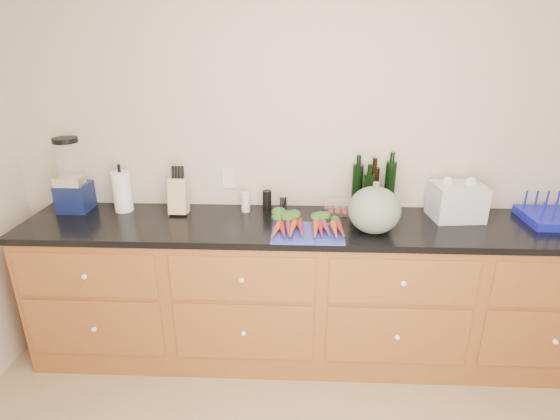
{
  "coord_description": "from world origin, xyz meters",
  "views": [
    {
      "loc": [
        -0.14,
        -1.15,
        1.97
      ],
      "look_at": [
        -0.24,
        1.2,
        1.06
      ],
      "focal_mm": 28.0,
      "sensor_mm": 36.0,
      "label": 1
    }
  ],
  "objects_px": {
    "cutting_board": "(307,233)",
    "knife_block": "(179,196)",
    "tomato_box": "(337,208)",
    "dish_rack": "(559,216)",
    "blender_appliance": "(72,179)",
    "carrots": "(307,224)",
    "paper_towel": "(122,191)",
    "squash": "(374,210)"
  },
  "relations": [
    {
      "from": "squash",
      "to": "knife_block",
      "type": "distance_m",
      "value": 1.22
    },
    {
      "from": "cutting_board",
      "to": "tomato_box",
      "type": "height_order",
      "value": "tomato_box"
    },
    {
      "from": "paper_towel",
      "to": "dish_rack",
      "type": "distance_m",
      "value": 2.72
    },
    {
      "from": "tomato_box",
      "to": "cutting_board",
      "type": "bearing_deg",
      "value": -120.65
    },
    {
      "from": "carrots",
      "to": "squash",
      "type": "relative_size",
      "value": 1.44
    },
    {
      "from": "carrots",
      "to": "knife_block",
      "type": "relative_size",
      "value": 1.91
    },
    {
      "from": "cutting_board",
      "to": "tomato_box",
      "type": "distance_m",
      "value": 0.39
    },
    {
      "from": "carrots",
      "to": "paper_towel",
      "type": "xyz_separation_m",
      "value": [
        -1.19,
        0.27,
        0.09
      ]
    },
    {
      "from": "cutting_board",
      "to": "paper_towel",
      "type": "bearing_deg",
      "value": 164.9
    },
    {
      "from": "dish_rack",
      "to": "knife_block",
      "type": "bearing_deg",
      "value": 178.54
    },
    {
      "from": "blender_appliance",
      "to": "tomato_box",
      "type": "distance_m",
      "value": 1.71
    },
    {
      "from": "knife_block",
      "to": "tomato_box",
      "type": "distance_m",
      "value": 1.01
    },
    {
      "from": "cutting_board",
      "to": "dish_rack",
      "type": "distance_m",
      "value": 1.55
    },
    {
      "from": "blender_appliance",
      "to": "knife_block",
      "type": "height_order",
      "value": "blender_appliance"
    },
    {
      "from": "knife_block",
      "to": "dish_rack",
      "type": "bearing_deg",
      "value": -1.46
    },
    {
      "from": "blender_appliance",
      "to": "carrots",
      "type": "bearing_deg",
      "value": -10.15
    },
    {
      "from": "tomato_box",
      "to": "blender_appliance",
      "type": "bearing_deg",
      "value": -179.57
    },
    {
      "from": "cutting_board",
      "to": "paper_towel",
      "type": "distance_m",
      "value": 1.23
    },
    {
      "from": "blender_appliance",
      "to": "paper_towel",
      "type": "relative_size",
      "value": 1.82
    },
    {
      "from": "cutting_board",
      "to": "blender_appliance",
      "type": "height_order",
      "value": "blender_appliance"
    },
    {
      "from": "squash",
      "to": "paper_towel",
      "type": "relative_size",
      "value": 1.15
    },
    {
      "from": "dish_rack",
      "to": "paper_towel",
      "type": "bearing_deg",
      "value": 178.31
    },
    {
      "from": "squash",
      "to": "blender_appliance",
      "type": "height_order",
      "value": "blender_appliance"
    },
    {
      "from": "squash",
      "to": "blender_appliance",
      "type": "xyz_separation_m",
      "value": [
        -1.88,
        0.27,
        0.07
      ]
    },
    {
      "from": "tomato_box",
      "to": "dish_rack",
      "type": "xyz_separation_m",
      "value": [
        1.34,
        -0.09,
        0.0
      ]
    },
    {
      "from": "paper_towel",
      "to": "knife_block",
      "type": "xyz_separation_m",
      "value": [
        0.37,
        -0.02,
        -0.02
      ]
    },
    {
      "from": "cutting_board",
      "to": "tomato_box",
      "type": "relative_size",
      "value": 2.48
    },
    {
      "from": "squash",
      "to": "dish_rack",
      "type": "relative_size",
      "value": 0.73
    },
    {
      "from": "carrots",
      "to": "dish_rack",
      "type": "distance_m",
      "value": 1.54
    },
    {
      "from": "carrots",
      "to": "tomato_box",
      "type": "relative_size",
      "value": 2.63
    },
    {
      "from": "knife_block",
      "to": "dish_rack",
      "type": "height_order",
      "value": "knife_block"
    },
    {
      "from": "cutting_board",
      "to": "blender_appliance",
      "type": "bearing_deg",
      "value": 168.06
    },
    {
      "from": "cutting_board",
      "to": "knife_block",
      "type": "distance_m",
      "value": 0.87
    },
    {
      "from": "blender_appliance",
      "to": "paper_towel",
      "type": "height_order",
      "value": "blender_appliance"
    },
    {
      "from": "tomato_box",
      "to": "paper_towel",
      "type": "bearing_deg",
      "value": -179.59
    },
    {
      "from": "paper_towel",
      "to": "dish_rack",
      "type": "bearing_deg",
      "value": -1.69
    },
    {
      "from": "squash",
      "to": "paper_towel",
      "type": "height_order",
      "value": "squash"
    },
    {
      "from": "knife_block",
      "to": "tomato_box",
      "type": "xyz_separation_m",
      "value": [
        1.01,
        0.03,
        -0.07
      ]
    },
    {
      "from": "blender_appliance",
      "to": "dish_rack",
      "type": "xyz_separation_m",
      "value": [
        3.03,
        -0.08,
        -0.17
      ]
    },
    {
      "from": "tomato_box",
      "to": "dish_rack",
      "type": "distance_m",
      "value": 1.34
    },
    {
      "from": "knife_block",
      "to": "squash",
      "type": "bearing_deg",
      "value": -12.1
    },
    {
      "from": "cutting_board",
      "to": "dish_rack",
      "type": "relative_size",
      "value": 0.99
    }
  ]
}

